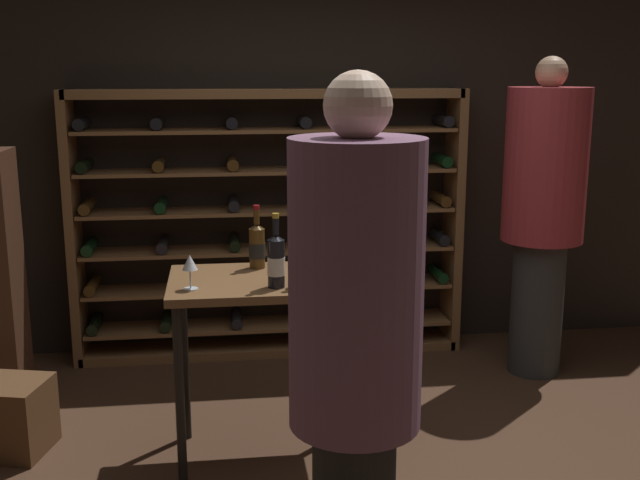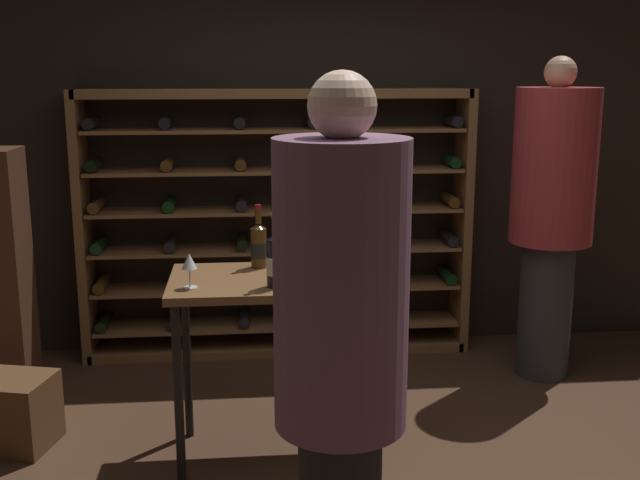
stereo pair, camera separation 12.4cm
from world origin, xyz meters
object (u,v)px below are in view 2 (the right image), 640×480
wine_bottle_green_slim (275,260)px  wine_rack (275,225)px  tasting_table (273,301)px  person_bystander_dark_jacket (341,352)px  wine_crate (6,411)px  wine_bottle_gold_foil (312,255)px  person_guest_plum_blouse (552,205)px  wine_glass_stemmed_left (189,263)px  wine_bottle_red_label (259,245)px

wine_bottle_green_slim → wine_rack: bearing=87.8°
tasting_table → wine_bottle_green_slim: 0.30m
person_bystander_dark_jacket → wine_crate: (-1.57, 1.63, -0.89)m
wine_rack → wine_bottle_gold_foil: wine_rack is taller
wine_rack → wine_crate: bearing=-139.3°
person_guest_plum_blouse → wine_crate: person_guest_plum_blouse is taller
person_guest_plum_blouse → wine_glass_stemmed_left: bearing=-43.1°
person_guest_plum_blouse → wine_bottle_gold_foil: (-1.59, -1.06, -0.03)m
person_guest_plum_blouse → wine_crate: 3.38m
wine_bottle_gold_foil → wine_glass_stemmed_left: wine_bottle_gold_foil is taller
person_bystander_dark_jacket → wine_bottle_red_label: size_ratio=5.96×
wine_rack → wine_bottle_gold_foil: (0.11, -1.65, 0.18)m
wine_crate → wine_bottle_gold_foil: size_ratio=1.28×
person_bystander_dark_jacket → wine_bottle_red_label: 1.60m
wine_crate → wine_bottle_green_slim: wine_bottle_green_slim is taller
wine_bottle_red_label → tasting_table: bearing=-72.9°
wine_crate → wine_bottle_green_slim: size_ratio=1.37×
person_bystander_dark_jacket → wine_bottle_green_slim: (-0.16, 1.21, 0.00)m
wine_rack → wine_bottle_red_label: size_ratio=8.13×
tasting_table → person_bystander_dark_jacket: person_bystander_dark_jacket is taller
wine_rack → wine_glass_stemmed_left: 1.75m
wine_bottle_green_slim → wine_glass_stemmed_left: 0.40m
wine_rack → wine_glass_stemmed_left: wine_rack is taller
person_guest_plum_blouse → wine_bottle_red_label: bearing=-48.1°
person_guest_plum_blouse → wine_glass_stemmed_left: 2.42m
wine_crate → wine_glass_stemmed_left: (1.01, -0.40, 0.88)m
person_guest_plum_blouse → wine_bottle_green_slim: (-1.77, -1.10, -0.04)m
wine_crate → wine_glass_stemmed_left: 1.40m
wine_rack → wine_crate: 2.08m
wine_bottle_gold_foil → person_bystander_dark_jacket: bearing=-90.8°
wine_rack → wine_crate: size_ratio=5.52×
person_bystander_dark_jacket → wine_bottle_green_slim: bearing=-123.2°
wine_glass_stemmed_left → wine_bottle_gold_foil: bearing=2.3°
wine_bottle_gold_foil → wine_crate: bearing=166.5°
person_guest_plum_blouse → wine_bottle_red_label: 1.98m
wine_rack → wine_bottle_green_slim: bearing=-92.2°
person_bystander_dark_jacket → wine_glass_stemmed_left: person_bystander_dark_jacket is taller
wine_rack → wine_bottle_green_slim: wine_rack is taller
tasting_table → wine_bottle_green_slim: bearing=-87.7°
wine_rack → wine_bottle_red_label: (-0.14, -1.32, 0.16)m
wine_bottle_green_slim → wine_crate: bearing=163.4°
person_guest_plum_blouse → wine_bottle_green_slim: bearing=-37.8°
person_bystander_dark_jacket → wine_bottle_red_label: person_bystander_dark_jacket is taller
tasting_table → wine_bottle_green_slim: (0.01, -0.17, 0.25)m
wine_bottle_gold_foil → wine_rack: bearing=93.8°
person_bystander_dark_jacket → wine_crate: person_bystander_dark_jacket is taller
wine_bottle_green_slim → wine_bottle_red_label: bearing=100.5°
tasting_table → wine_bottle_gold_foil: bearing=-35.6°
wine_crate → wine_bottle_red_label: wine_bottle_red_label is taller
wine_crate → wine_glass_stemmed_left: bearing=-21.7°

